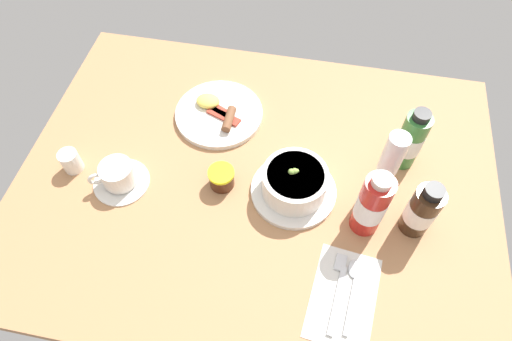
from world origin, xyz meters
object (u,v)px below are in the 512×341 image
(creamer_jug, at_px, (71,161))
(breakfast_plate, at_px, (219,113))
(sauce_bottle_green, at_px, (410,140))
(sauce_bottle_red, at_px, (372,205))
(cutlery_setting, at_px, (344,294))
(jam_jar, at_px, (222,178))
(sauce_bottle_brown, at_px, (422,210))
(porridge_bowl, at_px, (294,183))
(coffee_cup, at_px, (118,176))
(wine_glass, at_px, (392,157))

(creamer_jug, height_order, breakfast_plate, creamer_jug)
(sauce_bottle_green, xyz_separation_m, sauce_bottle_red, (-0.08, -0.19, 0.01))
(cutlery_setting, distance_m, jam_jar, 0.36)
(sauce_bottle_red, distance_m, breakfast_plate, 0.46)
(creamer_jug, xyz_separation_m, sauce_bottle_green, (0.75, 0.17, 0.05))
(cutlery_setting, height_order, sauce_bottle_brown, sauce_bottle_brown)
(cutlery_setting, bearing_deg, sauce_bottle_brown, 53.67)
(jam_jar, relative_size, sauce_bottle_red, 0.33)
(creamer_jug, relative_size, sauce_bottle_red, 0.33)
(porridge_bowl, xyz_separation_m, sauce_bottle_brown, (0.26, -0.03, 0.03))
(porridge_bowl, height_order, sauce_bottle_red, sauce_bottle_red)
(coffee_cup, bearing_deg, sauce_bottle_brown, 1.29)
(wine_glass, xyz_separation_m, jam_jar, (-0.35, -0.06, -0.09))
(porridge_bowl, bearing_deg, creamer_jug, -176.54)
(sauce_bottle_brown, bearing_deg, cutlery_setting, -126.33)
(porridge_bowl, xyz_separation_m, coffee_cup, (-0.39, -0.05, -0.01))
(jam_jar, xyz_separation_m, sauce_bottle_brown, (0.43, -0.03, 0.04))
(coffee_cup, relative_size, sauce_bottle_green, 0.76)
(porridge_bowl, bearing_deg, cutlery_setting, -58.41)
(breakfast_plate, bearing_deg, sauce_bottle_green, -6.75)
(wine_glass, bearing_deg, cutlery_setting, -102.48)
(coffee_cup, distance_m, sauce_bottle_green, 0.66)
(sauce_bottle_red, bearing_deg, jam_jar, 172.50)
(coffee_cup, height_order, sauce_bottle_brown, sauce_bottle_brown)
(porridge_bowl, xyz_separation_m, sauce_bottle_green, (0.24, 0.14, 0.04))
(sauce_bottle_red, bearing_deg, sauce_bottle_brown, 8.70)
(wine_glass, xyz_separation_m, sauce_bottle_green, (0.05, 0.08, -0.04))
(porridge_bowl, distance_m, cutlery_setting, 0.25)
(cutlery_setting, relative_size, sauce_bottle_red, 1.15)
(porridge_bowl, xyz_separation_m, breakfast_plate, (-0.22, 0.19, -0.03))
(coffee_cup, bearing_deg, cutlery_setting, -17.48)
(cutlery_setting, height_order, sauce_bottle_red, sauce_bottle_red)
(jam_jar, bearing_deg, wine_glass, 9.63)
(cutlery_setting, relative_size, sauce_bottle_brown, 1.38)
(coffee_cup, bearing_deg, jam_jar, 10.29)
(coffee_cup, height_order, wine_glass, wine_glass)
(cutlery_setting, distance_m, breakfast_plate, 0.54)
(wine_glass, distance_m, jam_jar, 0.37)
(porridge_bowl, bearing_deg, breakfast_plate, 139.02)
(cutlery_setting, relative_size, coffee_cup, 1.64)
(jam_jar, distance_m, sauce_bottle_brown, 0.43)
(cutlery_setting, height_order, wine_glass, wine_glass)
(jam_jar, height_order, breakfast_plate, jam_jar)
(creamer_jug, relative_size, sauce_bottle_brown, 0.39)
(creamer_jug, height_order, sauce_bottle_red, sauce_bottle_red)
(breakfast_plate, bearing_deg, sauce_bottle_red, -32.43)
(jam_jar, xyz_separation_m, sauce_bottle_red, (0.32, -0.04, 0.06))
(creamer_jug, xyz_separation_m, jam_jar, (0.35, 0.02, -0.00))
(cutlery_setting, bearing_deg, creamer_jug, 164.17)
(cutlery_setting, bearing_deg, sauce_bottle_green, 73.05)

